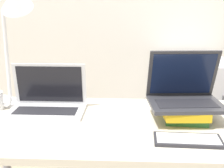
# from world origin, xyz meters

# --- Properties ---
(desk) EXTENTS (1.39, 0.73, 0.72)m
(desk) POSITION_xyz_m (0.00, 0.36, 0.64)
(desk) COLOR beige
(desk) RESTS_ON ground_plane
(laptop_left) EXTENTS (0.37, 0.22, 0.23)m
(laptop_left) POSITION_xyz_m (-0.32, 0.49, 0.77)
(laptop_left) COLOR silver
(laptop_left) RESTS_ON desk
(book_stack) EXTENTS (0.22, 0.28, 0.07)m
(book_stack) POSITION_xyz_m (0.34, 0.42, 0.76)
(book_stack) COLOR #33753D
(book_stack) RESTS_ON desk
(laptop_on_books) EXTENTS (0.35, 0.28, 0.25)m
(laptop_on_books) POSITION_xyz_m (0.34, 0.43, 0.84)
(laptop_on_books) COLOR #333338
(laptop_on_books) RESTS_ON book_stack
(wireless_keyboard) EXTENTS (0.27, 0.13, 0.01)m
(wireless_keyboard) POSITION_xyz_m (0.32, 0.17, 0.73)
(wireless_keyboard) COLOR #28282D
(wireless_keyboard) RESTS_ON desk
(desk_lamp) EXTENTS (0.23, 0.20, 0.63)m
(desk_lamp) POSITION_xyz_m (-0.49, 0.57, 1.19)
(desk_lamp) COLOR white
(desk_lamp) RESTS_ON desk
(mini_fridge) EXTENTS (0.49, 0.59, 0.86)m
(mini_fridge) POSITION_xyz_m (0.53, 1.20, 0.43)
(mini_fridge) COLOR silver
(mini_fridge) RESTS_ON ground_plane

